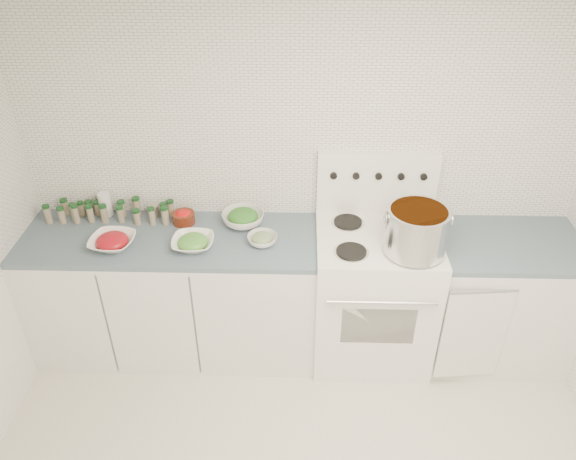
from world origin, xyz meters
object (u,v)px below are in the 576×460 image
at_px(stove, 373,291).
at_px(bowl_tomato, 112,241).
at_px(stock_pot, 417,229).
at_px(bowl_snowpea, 193,242).

height_order(stove, bowl_tomato, stove).
bearing_deg(stock_pot, stove, 139.96).
xyz_separation_m(bowl_tomato, bowl_snowpea, (0.49, 0.01, -0.00)).
bearing_deg(bowl_tomato, stove, 3.64).
relative_size(stove, bowl_snowpea, 5.30).
relative_size(stove, bowl_tomato, 4.63).
bearing_deg(stock_pot, bowl_snowpea, 177.41).
xyz_separation_m(stove, stock_pot, (0.19, -0.16, 0.60)).
height_order(stock_pot, bowl_snowpea, stock_pot).
distance_m(stove, bowl_tomato, 1.68).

